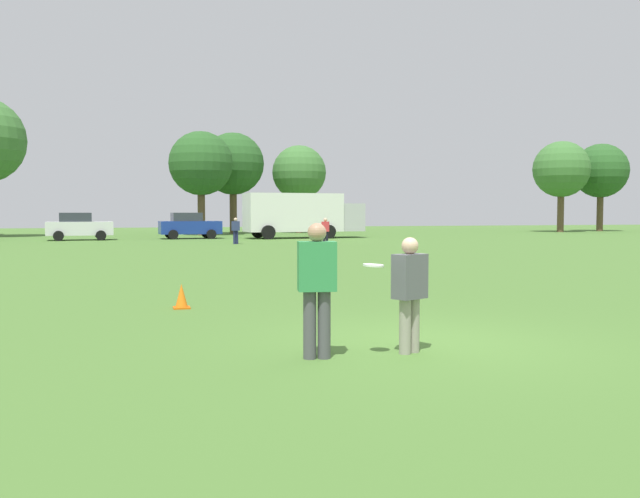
# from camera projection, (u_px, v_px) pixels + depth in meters

# --- Properties ---
(ground_plane) EXTENTS (150.48, 150.48, 0.00)m
(ground_plane) POSITION_uv_depth(u_px,v_px,m) (423.00, 343.00, 9.64)
(ground_plane) COLOR #47702D
(player_thrower) EXTENTS (0.52, 0.35, 1.72)m
(player_thrower) POSITION_uv_depth(u_px,v_px,m) (317.00, 282.00, 8.54)
(player_thrower) COLOR #4C4C51
(player_thrower) RESTS_ON ground
(player_defender) EXTENTS (0.52, 0.43, 1.53)m
(player_defender) POSITION_uv_depth(u_px,v_px,m) (410.00, 288.00, 8.88)
(player_defender) COLOR gray
(player_defender) RESTS_ON ground
(frisbee) EXTENTS (0.27, 0.27, 0.05)m
(frisbee) POSITION_uv_depth(u_px,v_px,m) (373.00, 265.00, 8.58)
(frisbee) COLOR white
(traffic_cone) EXTENTS (0.32, 0.32, 0.48)m
(traffic_cone) POSITION_uv_depth(u_px,v_px,m) (182.00, 297.00, 13.04)
(traffic_cone) COLOR #D8590C
(traffic_cone) RESTS_ON ground
(parked_car_mid_left) EXTENTS (4.32, 2.46, 1.82)m
(parked_car_mid_left) POSITION_uv_depth(u_px,v_px,m) (79.00, 226.00, 44.71)
(parked_car_mid_left) COLOR silver
(parked_car_mid_left) RESTS_ON ground
(parked_car_center) EXTENTS (4.32, 2.46, 1.82)m
(parked_car_center) POSITION_uv_depth(u_px,v_px,m) (189.00, 225.00, 47.24)
(parked_car_center) COLOR navy
(parked_car_center) RESTS_ON ground
(box_truck) EXTENTS (8.66, 3.42, 3.18)m
(box_truck) POSITION_uv_depth(u_px,v_px,m) (301.00, 214.00, 48.20)
(box_truck) COLOR white
(box_truck) RESTS_ON ground
(bystander_far_jogger) EXTENTS (0.47, 0.34, 1.53)m
(bystander_far_jogger) POSITION_uv_depth(u_px,v_px,m) (236.00, 229.00, 39.34)
(bystander_far_jogger) COLOR #1E234C
(bystander_far_jogger) RESTS_ON ground
(bystander_field_marshal) EXTENTS (0.48, 0.39, 1.54)m
(bystander_field_marshal) POSITION_uv_depth(u_px,v_px,m) (325.00, 230.00, 37.49)
(bystander_field_marshal) COLOR black
(bystander_field_marshal) RESTS_ON ground
(tree_east_birch) EXTENTS (5.11, 5.11, 8.30)m
(tree_east_birch) POSITION_uv_depth(u_px,v_px,m) (201.00, 164.00, 53.90)
(tree_east_birch) COLOR brown
(tree_east_birch) RESTS_ON ground
(tree_east_oak) EXTENTS (5.35, 5.35, 8.69)m
(tree_east_oak) POSITION_uv_depth(u_px,v_px,m) (233.00, 164.00, 58.15)
(tree_east_oak) COLOR brown
(tree_east_oak) RESTS_ON ground
(tree_far_east_pine) EXTENTS (4.79, 4.79, 7.79)m
(tree_far_east_pine) POSITION_uv_depth(u_px,v_px,m) (299.00, 173.00, 60.08)
(tree_far_east_pine) COLOR brown
(tree_far_east_pine) RESTS_ON ground
(tree_far_west_pine) EXTENTS (5.19, 5.19, 8.44)m
(tree_far_west_pine) POSITION_uv_depth(u_px,v_px,m) (561.00, 170.00, 62.78)
(tree_far_west_pine) COLOR brown
(tree_far_west_pine) RESTS_ON ground
(tree_horizon_center) EXTENTS (5.23, 5.23, 8.49)m
(tree_horizon_center) POSITION_uv_depth(u_px,v_px,m) (601.00, 171.00, 65.61)
(tree_horizon_center) COLOR brown
(tree_horizon_center) RESTS_ON ground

